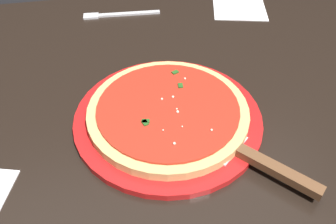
# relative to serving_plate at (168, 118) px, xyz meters

# --- Properties ---
(restaurant_table) EXTENTS (1.02, 0.90, 0.77)m
(restaurant_table) POSITION_rel_serving_plate_xyz_m (-0.01, -0.05, -0.14)
(restaurant_table) COLOR black
(restaurant_table) RESTS_ON ground_plane
(serving_plate) EXTENTS (0.31, 0.31, 0.01)m
(serving_plate) POSITION_rel_serving_plate_xyz_m (0.00, 0.00, 0.00)
(serving_plate) COLOR red
(serving_plate) RESTS_ON restaurant_table
(pizza) EXTENTS (0.27, 0.27, 0.02)m
(pizza) POSITION_rel_serving_plate_xyz_m (-0.00, -0.00, 0.02)
(pizza) COLOR #DBB26B
(pizza) RESTS_ON serving_plate
(pizza_server) EXTENTS (0.18, 0.19, 0.01)m
(pizza_server) POSITION_rel_serving_plate_xyz_m (-0.10, 0.12, 0.01)
(pizza_server) COLOR silver
(pizza_server) RESTS_ON serving_plate
(napkin_folded_right) EXTENTS (0.16, 0.15, 0.00)m
(napkin_folded_right) POSITION_rel_serving_plate_xyz_m (-0.25, -0.36, -0.00)
(napkin_folded_right) COLOR white
(napkin_folded_right) RESTS_ON restaurant_table
(fork) EXTENTS (0.19, 0.03, 0.00)m
(fork) POSITION_rel_serving_plate_xyz_m (0.05, -0.38, -0.00)
(fork) COLOR silver
(fork) RESTS_ON restaurant_table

